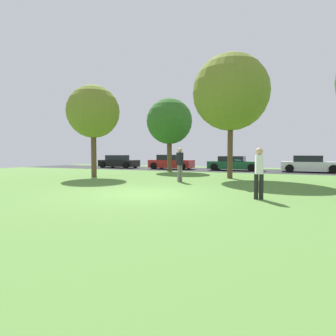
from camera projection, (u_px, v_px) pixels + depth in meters
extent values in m
plane|color=#547F38|center=(143.00, 194.00, 10.35)|extent=(44.00, 44.00, 0.00)
cube|color=#28282B|center=(230.00, 170.00, 24.98)|extent=(44.00, 6.40, 0.01)
cylinder|color=brown|center=(94.00, 154.00, 17.88)|extent=(0.33, 0.33, 2.93)
sphere|color=olive|center=(93.00, 112.00, 17.75)|extent=(3.32, 3.32, 3.32)
cylinder|color=brown|center=(169.00, 155.00, 23.36)|extent=(0.40, 0.40, 2.74)
sphere|color=#2D6023|center=(169.00, 121.00, 23.22)|extent=(3.77, 3.77, 3.77)
cylinder|color=brown|center=(230.00, 150.00, 16.75)|extent=(0.32, 0.32, 3.39)
sphere|color=olive|center=(231.00, 92.00, 16.58)|extent=(4.51, 4.51, 4.51)
cylinder|color=slate|center=(181.00, 173.00, 14.80)|extent=(0.14, 0.14, 0.88)
cylinder|color=slate|center=(179.00, 174.00, 14.70)|extent=(0.14, 0.14, 0.88)
cube|color=black|center=(180.00, 159.00, 14.71)|extent=(0.39, 0.34, 0.66)
sphere|color=tan|center=(180.00, 150.00, 14.69)|extent=(0.24, 0.24, 0.24)
cylinder|color=black|center=(256.00, 187.00, 9.10)|extent=(0.14, 0.14, 0.83)
cylinder|color=black|center=(261.00, 187.00, 9.08)|extent=(0.14, 0.14, 0.83)
cube|color=silver|center=(259.00, 164.00, 9.05)|extent=(0.29, 0.37, 0.62)
sphere|color=tan|center=(259.00, 151.00, 9.03)|extent=(0.22, 0.22, 0.22)
cylinder|color=#2DB2E0|center=(238.00, 160.00, 11.81)|extent=(0.36, 0.36, 0.04)
cube|color=black|center=(119.00, 163.00, 29.29)|extent=(4.07, 1.81, 0.67)
cube|color=black|center=(117.00, 158.00, 29.34)|extent=(1.95, 1.59, 0.51)
cylinder|color=black|center=(135.00, 165.00, 29.56)|extent=(0.64, 0.22, 0.64)
cylinder|color=black|center=(126.00, 165.00, 27.90)|extent=(0.64, 0.22, 0.64)
cylinder|color=black|center=(113.00, 164.00, 30.70)|extent=(0.64, 0.22, 0.64)
cylinder|color=black|center=(103.00, 165.00, 29.04)|extent=(0.64, 0.22, 0.64)
cube|color=#B21E1E|center=(171.00, 164.00, 26.87)|extent=(4.15, 1.81, 0.73)
cube|color=black|center=(169.00, 157.00, 26.92)|extent=(1.99, 1.59, 0.49)
cylinder|color=black|center=(189.00, 166.00, 27.13)|extent=(0.64, 0.22, 0.64)
cylinder|color=black|center=(182.00, 166.00, 25.47)|extent=(0.64, 0.22, 0.64)
cylinder|color=black|center=(162.00, 165.00, 28.29)|extent=(0.64, 0.22, 0.64)
cylinder|color=black|center=(154.00, 166.00, 26.64)|extent=(0.64, 0.22, 0.64)
cube|color=#195633|center=(234.00, 165.00, 24.62)|extent=(4.51, 1.77, 0.66)
cube|color=black|center=(232.00, 159.00, 24.68)|extent=(2.16, 1.56, 0.46)
cylinder|color=black|center=(254.00, 167.00, 24.80)|extent=(0.64, 0.22, 0.64)
cylinder|color=black|center=(252.00, 168.00, 23.19)|extent=(0.64, 0.22, 0.64)
cylinder|color=black|center=(219.00, 166.00, 26.07)|extent=(0.64, 0.22, 0.64)
cylinder|color=black|center=(214.00, 167.00, 24.45)|extent=(0.64, 0.22, 0.64)
cube|color=white|center=(310.00, 166.00, 22.34)|extent=(4.31, 1.84, 0.69)
cube|color=black|center=(307.00, 159.00, 22.40)|extent=(2.07, 1.62, 0.49)
cylinder|color=black|center=(330.00, 168.00, 22.59)|extent=(0.64, 0.22, 0.64)
cylinder|color=black|center=(334.00, 169.00, 20.90)|extent=(0.64, 0.22, 0.64)
cylinder|color=black|center=(290.00, 167.00, 23.80)|extent=(0.64, 0.22, 0.64)
cylinder|color=black|center=(290.00, 168.00, 22.11)|extent=(0.64, 0.22, 0.64)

